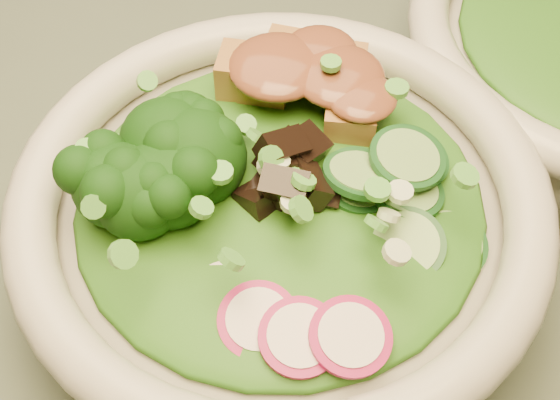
% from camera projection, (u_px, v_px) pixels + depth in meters
% --- Properties ---
extents(salad_bowl, '(0.31, 0.31, 0.08)m').
position_uv_depth(salad_bowl, '(280.00, 223.00, 0.46)').
color(salad_bowl, beige).
rests_on(salad_bowl, dining_table).
extents(lettuce_bed, '(0.23, 0.23, 0.03)m').
position_uv_depth(lettuce_bed, '(280.00, 199.00, 0.44)').
color(lettuce_bed, '#1F5612').
rests_on(lettuce_bed, salad_bowl).
extents(broccoli_florets, '(0.11, 0.10, 0.05)m').
position_uv_depth(broccoli_florets, '(152.00, 165.00, 0.43)').
color(broccoli_florets, black).
rests_on(broccoli_florets, salad_bowl).
extents(radish_slices, '(0.13, 0.08, 0.02)m').
position_uv_depth(radish_slices, '(263.00, 311.00, 0.39)').
color(radish_slices, '#9E0C4B').
rests_on(radish_slices, salad_bowl).
extents(cucumber_slices, '(0.10, 0.10, 0.04)m').
position_uv_depth(cucumber_slices, '(416.00, 202.00, 0.42)').
color(cucumber_slices, '#8CC86F').
rests_on(cucumber_slices, salad_bowl).
extents(mushroom_heap, '(0.10, 0.10, 0.05)m').
position_uv_depth(mushroom_heap, '(284.00, 161.00, 0.44)').
color(mushroom_heap, black).
rests_on(mushroom_heap, salad_bowl).
extents(tofu_cubes, '(0.12, 0.09, 0.04)m').
position_uv_depth(tofu_cubes, '(302.00, 92.00, 0.47)').
color(tofu_cubes, '#A97138').
rests_on(tofu_cubes, salad_bowl).
extents(peanut_sauce, '(0.08, 0.06, 0.02)m').
position_uv_depth(peanut_sauce, '(302.00, 74.00, 0.46)').
color(peanut_sauce, brown).
rests_on(peanut_sauce, tofu_cubes).
extents(scallion_garnish, '(0.22, 0.22, 0.03)m').
position_uv_depth(scallion_garnish, '(280.00, 167.00, 0.42)').
color(scallion_garnish, '#54A83B').
rests_on(scallion_garnish, salad_bowl).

